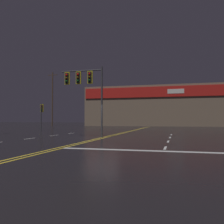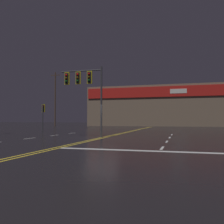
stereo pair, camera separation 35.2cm
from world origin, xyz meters
TOP-DOWN VIEW (x-y plane):
  - ground_plane at (0.00, 0.00)m, footprint 200.00×200.00m
  - road_markings at (0.92, -1.27)m, footprint 14.35×60.00m
  - traffic_signal_median at (-1.62, 0.50)m, footprint 3.41×0.36m
  - traffic_signal_corner_northwest at (-10.95, 10.05)m, footprint 0.42×0.36m
  - building_backdrop at (0.00, 38.39)m, footprint 28.63×10.23m
  - utility_pole_row at (-1.62, 31.47)m, footprint 44.08×0.26m

SIDE VIEW (x-z plane):
  - ground_plane at x=0.00m, z-range 0.00..0.00m
  - road_markings at x=0.92m, z-range 0.00..0.01m
  - traffic_signal_corner_northwest at x=-10.95m, z-range 0.77..4.05m
  - traffic_signal_median at x=-1.62m, z-range 1.51..6.92m
  - building_backdrop at x=0.00m, z-range 0.01..8.50m
  - utility_pole_row at x=-1.62m, z-range -0.18..11.54m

